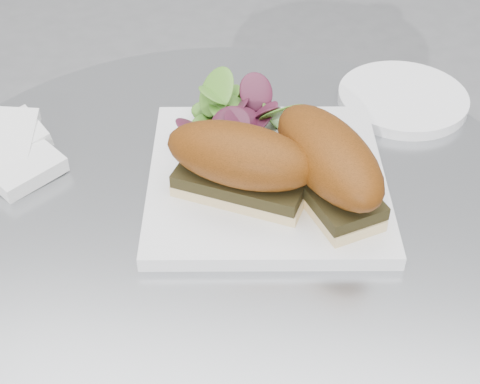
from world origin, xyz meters
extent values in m
cylinder|color=#A5A8AC|center=(0.00, 0.00, 0.72)|extent=(0.70, 0.70, 0.02)
cube|color=white|center=(0.04, 0.06, 0.74)|extent=(0.27, 0.27, 0.02)
cube|color=beige|center=(0.02, 0.02, 0.75)|extent=(0.14, 0.08, 0.01)
cube|color=black|center=(0.02, 0.02, 0.77)|extent=(0.14, 0.09, 0.01)
ellipsoid|color=#6E310A|center=(0.02, 0.02, 0.80)|extent=(0.16, 0.10, 0.06)
cube|color=beige|center=(0.10, 0.03, 0.75)|extent=(0.12, 0.15, 0.01)
cube|color=black|center=(0.10, 0.03, 0.77)|extent=(0.12, 0.15, 0.01)
ellipsoid|color=#6E310A|center=(0.10, 0.03, 0.80)|extent=(0.15, 0.18, 0.06)
cylinder|color=white|center=(0.19, 0.23, 0.74)|extent=(0.16, 0.16, 0.01)
camera|label=1|loc=(0.07, -0.48, 1.20)|focal=50.00mm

